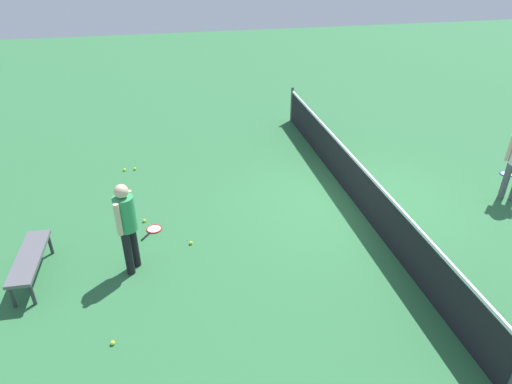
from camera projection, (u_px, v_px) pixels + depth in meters
ground_plane at (353, 201)px, 10.00m from camera, size 40.00×40.00×0.00m
court_net at (356, 181)px, 9.75m from camera, size 10.09×0.09×1.07m
player_near_side at (126, 221)px, 7.49m from camera, size 0.51×0.46×1.70m
tennis_racket_near_player at (153, 230)px, 9.02m from camera, size 0.58×0.48×0.03m
tennis_racket_far_player at (508, 174)px, 11.09m from camera, size 0.35×0.60×0.03m
tennis_ball_near_player at (191, 243)px, 8.60m from camera, size 0.07×0.07×0.07m
tennis_ball_by_net at (113, 343)px, 6.52m from camera, size 0.07×0.07×0.07m
tennis_ball_midcourt at (144, 221)px, 9.26m from camera, size 0.07×0.07×0.07m
tennis_ball_baseline at (124, 170)px, 11.23m from camera, size 0.07×0.07×0.07m
tennis_ball_stray_left at (135, 169)px, 11.28m from camera, size 0.07×0.07×0.07m
courtside_bench at (30, 259)px, 7.58m from camera, size 1.51×0.45×0.48m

